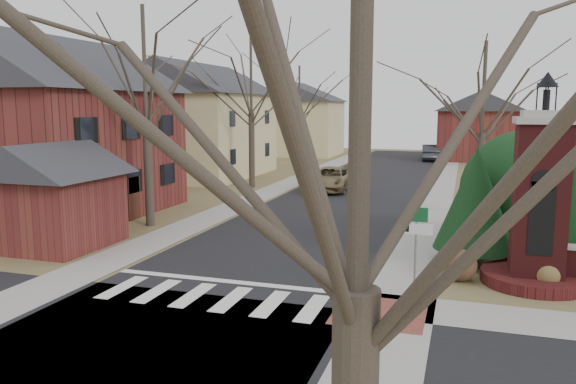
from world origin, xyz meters
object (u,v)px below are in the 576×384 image
at_px(traffic_signal_pole, 360,220).
at_px(brick_gate_monument, 538,215).
at_px(sign_post, 416,236).
at_px(pickup_truck, 330,179).
at_px(distant_car, 431,152).

height_order(traffic_signal_pole, brick_gate_monument, brick_gate_monument).
relative_size(traffic_signal_pole, sign_post, 1.64).
bearing_deg(traffic_signal_pole, sign_post, 47.57).
distance_m(brick_gate_monument, pickup_truck, 20.34).
bearing_deg(pickup_truck, distant_car, 76.74).
xyz_separation_m(traffic_signal_pole, distant_car, (-0.90, 45.02, -1.76)).
xyz_separation_m(traffic_signal_pole, brick_gate_monument, (4.70, 4.42, -0.42)).
xyz_separation_m(traffic_signal_pole, sign_post, (1.29, 1.41, -0.64)).
bearing_deg(distant_car, pickup_truck, 72.64).
distance_m(traffic_signal_pole, distant_car, 45.06).
height_order(sign_post, brick_gate_monument, brick_gate_monument).
distance_m(sign_post, brick_gate_monument, 4.55).
xyz_separation_m(brick_gate_monument, distant_car, (-5.60, 40.59, -1.34)).
distance_m(traffic_signal_pole, sign_post, 2.02).
bearing_deg(distant_car, sign_post, 87.64).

